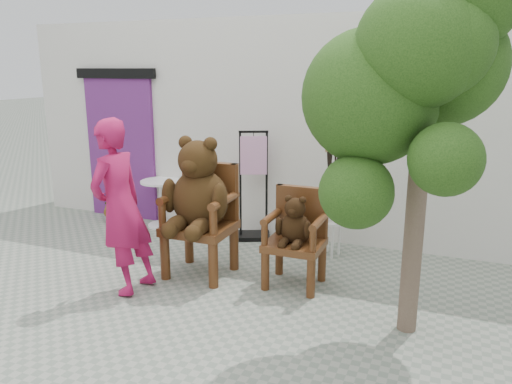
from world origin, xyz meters
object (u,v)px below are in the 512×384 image
person (121,207)px  cafe_table (162,198)px  chair_small (296,230)px  tree (427,50)px  stool_bucket (331,207)px  display_stand (254,198)px  chair_big (199,199)px

person → cafe_table: (-0.82, 2.05, -0.48)m
chair_small → cafe_table: 2.79m
person → cafe_table: 2.26m
chair_small → tree: 2.31m
cafe_table → stool_bucket: stool_bucket is taller
person → display_stand: size_ratio=1.21×
person → chair_big: bearing=144.1°
tree → stool_bucket: bearing=123.8°
chair_big → stool_bucket: bearing=42.4°
display_stand → stool_bucket: bearing=-35.3°
person → tree: tree is taller
cafe_table → tree: bearing=-26.7°
person → tree: size_ratio=0.51×
stool_bucket → chair_big: bearing=-137.6°
stool_bucket → display_stand: bearing=168.2°
cafe_table → display_stand: size_ratio=0.47×
tree → chair_small: bearing=152.6°
display_stand → cafe_table: bearing=156.4°
chair_big → display_stand: bearing=86.0°
chair_big → person: size_ratio=0.88×
person → stool_bucket: (1.82, 1.80, -0.27)m
stool_bucket → tree: (1.10, -1.64, 1.82)m
person → chair_small: bearing=120.5°
chair_small → display_stand: 1.59m
chair_big → display_stand: chair_big is taller
stool_bucket → chair_small: bearing=-98.4°
chair_small → stool_bucket: size_ratio=0.73×
chair_big → tree: (2.34, -0.50, 1.56)m
tree → cafe_table: bearing=153.3°
tree → chair_big: bearing=168.0°
person → display_stand: bearing=166.6°
chair_small → display_stand: bearing=129.1°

